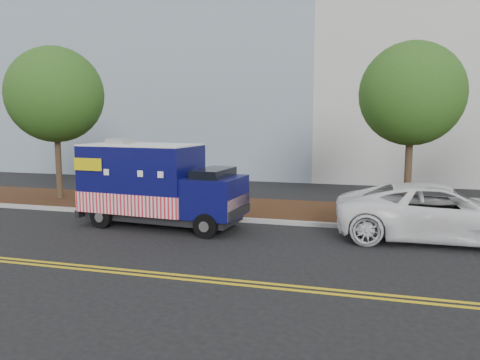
# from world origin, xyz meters

# --- Properties ---
(ground) EXTENTS (120.00, 120.00, 0.00)m
(ground) POSITION_xyz_m (0.00, 0.00, 0.00)
(ground) COLOR black
(ground) RESTS_ON ground
(curb) EXTENTS (120.00, 0.18, 0.15)m
(curb) POSITION_xyz_m (0.00, 1.40, 0.07)
(curb) COLOR #9E9E99
(curb) RESTS_ON ground
(mulch_strip) EXTENTS (120.00, 4.00, 0.15)m
(mulch_strip) POSITION_xyz_m (0.00, 3.50, 0.07)
(mulch_strip) COLOR #311D0D
(mulch_strip) RESTS_ON ground
(centerline_near) EXTENTS (120.00, 0.10, 0.01)m
(centerline_near) POSITION_xyz_m (0.00, -4.45, 0.01)
(centerline_near) COLOR gold
(centerline_near) RESTS_ON ground
(centerline_far) EXTENTS (120.00, 0.10, 0.01)m
(centerline_far) POSITION_xyz_m (0.00, -4.70, 0.01)
(centerline_far) COLOR gold
(centerline_far) RESTS_ON ground
(tree_a) EXTENTS (4.07, 4.07, 6.67)m
(tree_a) POSITION_xyz_m (-7.95, 3.21, 4.63)
(tree_a) COLOR #38281C
(tree_a) RESTS_ON ground
(tree_c) EXTENTS (3.71, 3.71, 6.36)m
(tree_c) POSITION_xyz_m (6.48, 3.81, 4.49)
(tree_c) COLOR #38281C
(tree_c) RESTS_ON ground
(sign_post) EXTENTS (0.06, 0.06, 2.40)m
(sign_post) POSITION_xyz_m (-5.00, 1.85, 1.20)
(sign_post) COLOR #473828
(sign_post) RESTS_ON ground
(food_truck) EXTENTS (5.77, 2.58, 2.96)m
(food_truck) POSITION_xyz_m (-1.85, 0.07, 1.34)
(food_truck) COLOR black
(food_truck) RESTS_ON ground
(white_car) EXTENTS (6.12, 2.93, 1.68)m
(white_car) POSITION_xyz_m (7.19, 0.61, 0.84)
(white_car) COLOR white
(white_car) RESTS_ON ground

